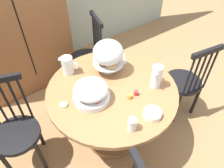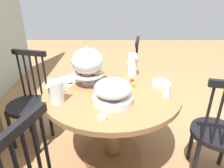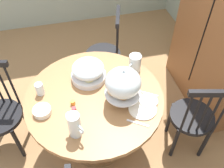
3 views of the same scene
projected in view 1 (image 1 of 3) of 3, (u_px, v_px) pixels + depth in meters
ground_plane at (122, 138)px, 2.29m from camera, size 10.00×10.00×0.00m
wooden_armoire at (11, 13)px, 2.31m from camera, size 1.18×0.60×1.96m
dining_table at (112, 105)px, 1.96m from camera, size 1.14×1.14×0.74m
windsor_chair_by_cabinet at (184, 83)px, 2.26m from camera, size 0.41×0.40×0.97m
windsor_chair_facing_door at (88, 58)px, 2.59m from camera, size 0.42×0.42×0.97m
windsor_chair_far_side at (17, 132)px, 1.81m from camera, size 0.42×0.42×0.97m
pastry_stand_with_dome at (108, 54)px, 1.83m from camera, size 0.28×0.28×0.34m
fruit_platter_covered at (91, 92)px, 1.65m from camera, size 0.30×0.30×0.18m
orange_juice_pitcher at (156, 77)px, 1.75m from camera, size 0.16×0.11×0.21m
milk_pitcher at (68, 66)px, 1.90m from camera, size 0.14×0.16×0.17m
china_plate_large at (111, 59)px, 2.09m from camera, size 0.22×0.22×0.01m
china_plate_small at (102, 57)px, 2.10m from camera, size 0.15×0.15×0.01m
cereal_bowl at (152, 114)px, 1.57m from camera, size 0.14×0.14×0.04m
drinking_glass at (132, 124)px, 1.46m from camera, size 0.06×0.06×0.11m
butter_dish at (64, 105)px, 1.65m from camera, size 0.06×0.06×0.02m
jam_jar_strawberry at (136, 93)px, 1.73m from camera, size 0.04×0.04×0.04m
jam_jar_apricot at (130, 97)px, 1.70m from camera, size 0.04×0.04×0.04m
table_knife at (97, 60)px, 2.09m from camera, size 0.11×0.15×0.01m
dinner_fork at (94, 60)px, 2.09m from camera, size 0.11×0.15×0.01m
soup_spoon at (125, 59)px, 2.10m from camera, size 0.11×0.15×0.01m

